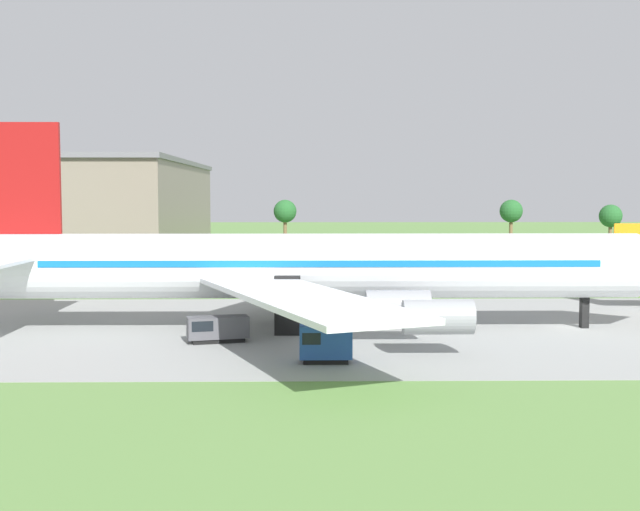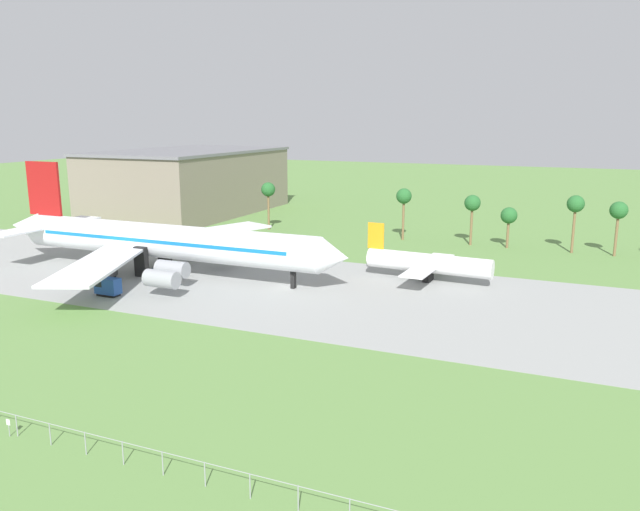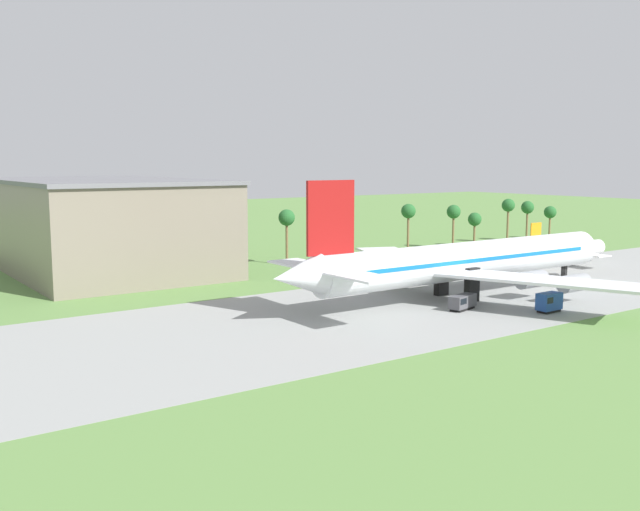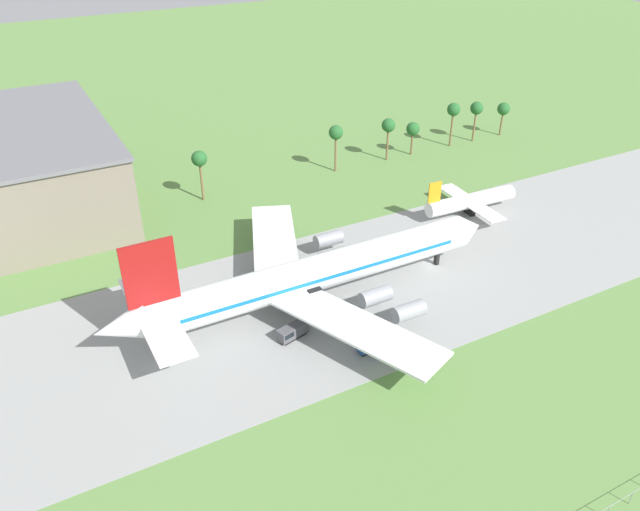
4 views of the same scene
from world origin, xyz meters
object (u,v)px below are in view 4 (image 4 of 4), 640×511
object	(u,v)px
regional_aircraft	(470,201)
jet_airliner	(314,274)
terminal_building	(24,166)
catering_van	(292,332)
baggage_tug	(369,343)

from	to	relation	value
regional_aircraft	jet_airliner	bearing A→B (deg)	-163.57
jet_airliner	regional_aircraft	xyz separation A→B (m)	(46.71, 13.78, -2.86)
terminal_building	catering_van	bearing A→B (deg)	-67.03
terminal_building	jet_airliner	bearing A→B (deg)	-59.42
regional_aircraft	catering_van	world-z (taller)	regional_aircraft
regional_aircraft	terminal_building	bearing A→B (deg)	148.78
catering_van	baggage_tug	bearing A→B (deg)	-42.94
baggage_tug	catering_van	world-z (taller)	baggage_tug
regional_aircraft	catering_van	bearing A→B (deg)	-159.04
regional_aircraft	baggage_tug	size ratio (longest dim) A/B	5.60
baggage_tug	terminal_building	size ratio (longest dim) A/B	0.07
catering_van	terminal_building	size ratio (longest dim) A/B	0.09
baggage_tug	terminal_building	world-z (taller)	terminal_building
jet_airliner	terminal_building	size ratio (longest dim) A/B	1.21
jet_airliner	terminal_building	distance (m)	76.26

